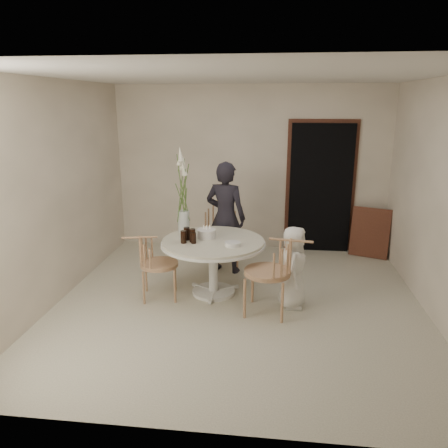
# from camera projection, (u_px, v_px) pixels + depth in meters

# --- Properties ---
(ground) EXTENTS (4.50, 4.50, 0.00)m
(ground) POSITION_uv_depth(u_px,v_px,m) (238.00, 303.00, 5.46)
(ground) COLOR beige
(ground) RESTS_ON ground
(room_shell) EXTENTS (4.50, 4.50, 4.50)m
(room_shell) POSITION_uv_depth(u_px,v_px,m) (240.00, 174.00, 5.02)
(room_shell) COLOR silver
(room_shell) RESTS_ON ground
(doorway) EXTENTS (1.00, 0.10, 2.10)m
(doorway) POSITION_uv_depth(u_px,v_px,m) (320.00, 189.00, 7.14)
(doorway) COLOR black
(doorway) RESTS_ON ground
(door_trim) EXTENTS (1.12, 0.03, 2.22)m
(door_trim) POSITION_uv_depth(u_px,v_px,m) (320.00, 185.00, 7.16)
(door_trim) COLOR brown
(door_trim) RESTS_ON ground
(table) EXTENTS (1.33, 1.33, 0.73)m
(table) POSITION_uv_depth(u_px,v_px,m) (213.00, 249.00, 5.57)
(table) COLOR silver
(table) RESTS_ON ground
(picture_frame) EXTENTS (0.62, 0.38, 0.79)m
(picture_frame) POSITION_uv_depth(u_px,v_px,m) (370.00, 233.00, 7.00)
(picture_frame) COLOR brown
(picture_frame) RESTS_ON ground
(chair_far) EXTENTS (0.60, 0.63, 0.91)m
(chair_far) POSITION_uv_depth(u_px,v_px,m) (220.00, 225.00, 6.73)
(chair_far) COLOR tan
(chair_far) RESTS_ON ground
(chair_right) EXTENTS (0.61, 0.57, 0.94)m
(chair_right) POSITION_uv_depth(u_px,v_px,m) (279.00, 265.00, 5.03)
(chair_right) COLOR tan
(chair_right) RESTS_ON ground
(chair_left) EXTENTS (0.55, 0.52, 0.83)m
(chair_left) POSITION_uv_depth(u_px,v_px,m) (150.00, 258.00, 5.47)
(chair_left) COLOR tan
(chair_left) RESTS_ON ground
(girl) EXTENTS (0.67, 0.52, 1.63)m
(girl) POSITION_uv_depth(u_px,v_px,m) (226.00, 218.00, 6.29)
(girl) COLOR black
(girl) RESTS_ON ground
(boy) EXTENTS (0.35, 0.51, 1.02)m
(boy) POSITION_uv_depth(u_px,v_px,m) (293.00, 267.00, 5.23)
(boy) COLOR white
(boy) RESTS_ON ground
(birthday_cake) EXTENTS (0.24, 0.24, 0.16)m
(birthday_cake) POSITION_uv_depth(u_px,v_px,m) (206.00, 234.00, 5.62)
(birthday_cake) COLOR silver
(birthday_cake) RESTS_ON table
(cola_tumbler_a) EXTENTS (0.09, 0.09, 0.16)m
(cola_tumbler_a) POSITION_uv_depth(u_px,v_px,m) (183.00, 237.00, 5.41)
(cola_tumbler_a) COLOR black
(cola_tumbler_a) RESTS_ON table
(cola_tumbler_b) EXTENTS (0.08, 0.08, 0.14)m
(cola_tumbler_b) POSITION_uv_depth(u_px,v_px,m) (194.00, 238.00, 5.40)
(cola_tumbler_b) COLOR black
(cola_tumbler_b) RESTS_ON table
(cola_tumbler_c) EXTENTS (0.10, 0.10, 0.16)m
(cola_tumbler_c) POSITION_uv_depth(u_px,v_px,m) (187.00, 234.00, 5.53)
(cola_tumbler_c) COLOR black
(cola_tumbler_c) RESTS_ON table
(cola_tumbler_d) EXTENTS (0.10, 0.10, 0.17)m
(cola_tumbler_d) POSITION_uv_depth(u_px,v_px,m) (193.00, 235.00, 5.45)
(cola_tumbler_d) COLOR black
(cola_tumbler_d) RESTS_ON table
(plate_stack) EXTENTS (0.21, 0.21, 0.05)m
(plate_stack) POSITION_uv_depth(u_px,v_px,m) (233.00, 244.00, 5.31)
(plate_stack) COLOR white
(plate_stack) RESTS_ON table
(flower_vase) EXTENTS (0.15, 0.15, 1.14)m
(flower_vase) POSITION_uv_depth(u_px,v_px,m) (183.00, 197.00, 5.77)
(flower_vase) COLOR silver
(flower_vase) RESTS_ON table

